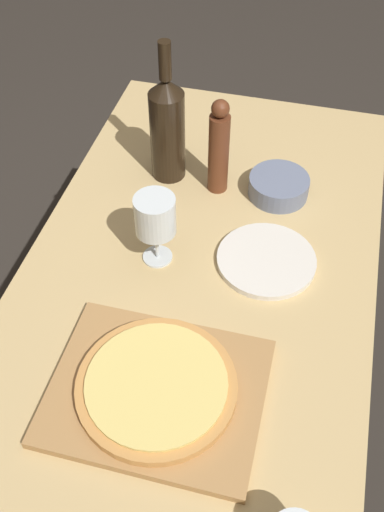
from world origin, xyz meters
The scene contains 9 objects.
ground_plane centered at (0.00, 0.00, 0.00)m, with size 12.00×12.00×0.00m, color #2D2823.
dining_table centered at (0.00, 0.00, 0.63)m, with size 0.73×1.38×0.74m.
cutting_board centered at (0.00, -0.28, 0.75)m, with size 0.37×0.30×0.02m.
pizza centered at (0.00, -0.28, 0.77)m, with size 0.28×0.28×0.02m.
wine_bottle centered at (-0.14, 0.31, 0.88)m, with size 0.08×0.08×0.34m.
pepper_mill centered at (-0.02, 0.29, 0.86)m, with size 0.05×0.05×0.24m.
wine_glass centered at (-0.09, 0.04, 0.86)m, with size 0.08×0.08×0.17m.
small_bowl centered at (0.13, 0.30, 0.76)m, with size 0.14×0.14×0.05m.
dinner_plate centered at (0.13, 0.08, 0.75)m, with size 0.21×0.21×0.01m.
Camera 1 is at (0.19, -0.78, 1.69)m, focal length 42.00 mm.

